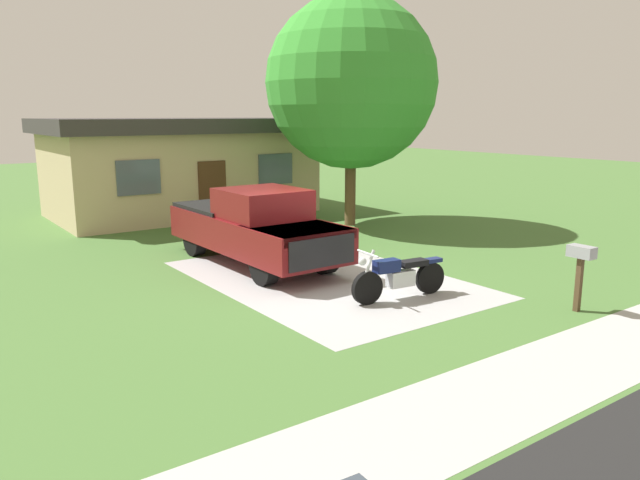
% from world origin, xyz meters
% --- Properties ---
extents(ground_plane, '(80.00, 80.00, 0.00)m').
position_xyz_m(ground_plane, '(0.00, 0.00, 0.00)').
color(ground_plane, '#446B31').
extents(driveway_pad, '(4.80, 7.12, 0.01)m').
position_xyz_m(driveway_pad, '(0.00, 0.00, 0.00)').
color(driveway_pad, '#A2A2A2').
rests_on(driveway_pad, ground).
extents(sidewalk_strip, '(36.00, 1.80, 0.01)m').
position_xyz_m(sidewalk_strip, '(0.00, -6.00, 0.00)').
color(sidewalk_strip, '#ABABA6').
rests_on(sidewalk_strip, ground).
extents(motorcycle, '(2.21, 0.70, 1.09)m').
position_xyz_m(motorcycle, '(0.31, -2.07, 0.47)').
color(motorcycle, black).
rests_on(motorcycle, ground).
extents(pickup_truck, '(2.07, 5.65, 1.90)m').
position_xyz_m(pickup_truck, '(-0.57, 2.23, 0.95)').
color(pickup_truck, black).
rests_on(pickup_truck, ground).
extents(mailbox, '(0.26, 0.48, 1.26)m').
position_xyz_m(mailbox, '(2.51, -4.61, 0.98)').
color(mailbox, '#4C3823').
rests_on(mailbox, ground).
extents(shade_tree, '(5.52, 5.52, 7.40)m').
position_xyz_m(shade_tree, '(4.71, 5.04, 4.63)').
color(shade_tree, brown).
rests_on(shade_tree, ground).
extents(neighbor_house, '(9.60, 5.60, 3.50)m').
position_xyz_m(neighbor_house, '(1.18, 10.64, 1.79)').
color(neighbor_house, tan).
rests_on(neighbor_house, ground).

